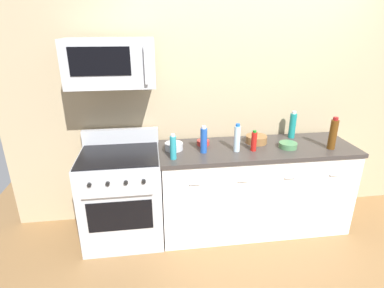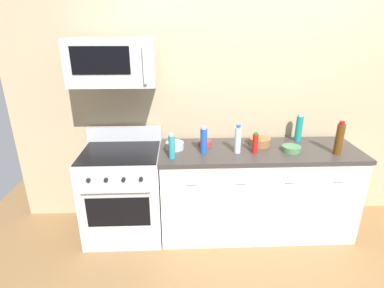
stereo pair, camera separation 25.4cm
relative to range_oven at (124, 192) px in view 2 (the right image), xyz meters
The scene contains 15 objects.
ground_plane 1.43m from the range_oven, ahead, with size 6.05×6.05×0.00m, color olive.
back_wall 1.66m from the range_oven, 16.76° to the left, with size 5.04×0.10×2.70m, color tan.
counter_unit 1.35m from the range_oven, ahead, with size 1.95×0.66×0.92m.
range_oven is the anchor object (origin of this frame).
microwave 1.28m from the range_oven, 89.71° to the left, with size 0.74×0.44×0.40m.
bottle_hot_sauce_red 1.39m from the range_oven, ahead, with size 0.05×0.05×0.20m.
bottle_sparkling_teal 1.91m from the range_oven, ahead, with size 0.07×0.07×0.29m.
bottle_dish_soap 0.78m from the range_oven, 19.96° to the right, with size 0.06×0.06×0.24m.
bottle_soda_blue 0.98m from the range_oven, ahead, with size 0.06×0.06×0.26m.
bottle_wine_amber 2.14m from the range_oven, ahead, with size 0.07×0.07×0.32m.
bottle_water_clear 1.26m from the range_oven, ahead, with size 0.06×0.06×0.27m.
bowl_steel_prep 0.72m from the range_oven, ahead, with size 0.18×0.18×0.07m.
bowl_red_small 0.96m from the range_oven, ahead, with size 0.13×0.13×0.05m.
bowl_green_glaze 1.71m from the range_oven, ahead, with size 0.18×0.18×0.05m.
bowl_wooden_salad 1.46m from the range_oven, ahead, with size 0.21×0.21×0.08m.
Camera 2 is at (-0.77, -2.73, 2.05)m, focal length 28.58 mm.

